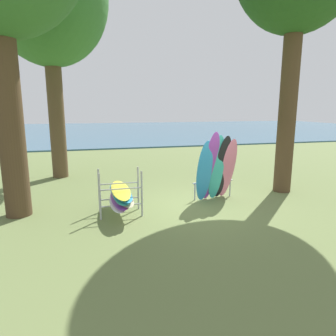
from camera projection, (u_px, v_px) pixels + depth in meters
name	position (u px, v px, depth m)	size (l,w,h in m)	color
ground_plane	(201.00, 205.00, 9.11)	(80.00, 80.00, 0.00)	olive
lake_water	(114.00, 130.00, 38.62)	(80.00, 36.00, 0.10)	#38607A
leaning_board_pile	(216.00, 169.00, 9.40)	(1.45, 0.78, 2.21)	#2D8ED1
board_storage_rack	(121.00, 195.00, 8.24)	(1.15, 2.13, 1.25)	#9EA0A5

